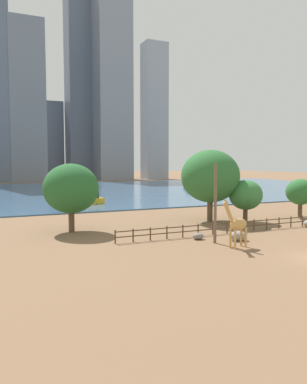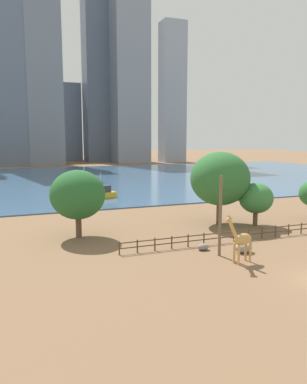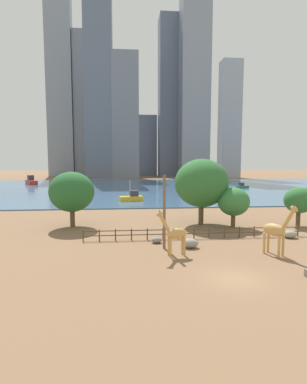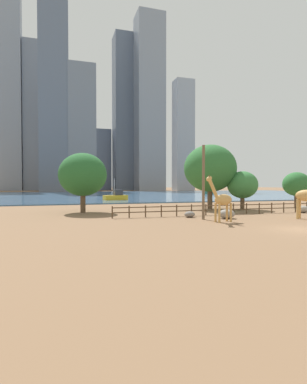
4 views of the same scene
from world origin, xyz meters
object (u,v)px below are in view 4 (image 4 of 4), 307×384
Objects in this scene: utility_pole at (203,182)px; boulder_small at (227,214)px; giraffe_tall at (222,200)px; boulder_by_pole at (302,209)px; boulder_near_fence at (190,214)px; tree_right_tall at (83,175)px; boat_tug at (208,192)px; tree_left_large at (210,168)px; tree_center_broad at (242,185)px; boat_sailboat at (116,196)px; tree_left_small at (296,184)px.

utility_pole is 4.24m from boulder_small.
giraffe_tall reaches higher than boulder_by_pole.
tree_right_tall reaches higher than boulder_near_fence.
utility_pole is 72.65m from boat_tug.
boat_tug is at bearing 62.79° from tree_left_large.
tree_right_tall is at bearing 139.09° from boulder_near_fence.
tree_center_broad is 59.95m from boat_tug.
boat_sailboat is (-2.65, 36.01, -2.81)m from utility_pole.
boulder_by_pole is 0.29× the size of boat_sailboat.
tree_center_broad reaches higher than boulder_small.
tree_right_tall is 26.41m from boat_sailboat.
tree_left_large is at bearing 149.24° from tree_center_broad.
tree_center_broad is at bearing 48.90° from boulder_small.
tree_left_large is at bearing 134.82° from boulder_by_pole.
giraffe_tall reaches higher than boat_tug.
tree_left_large is 1.71× the size of tree_center_broad.
tree_right_tall is (-11.20, 11.31, 1.01)m from utility_pole.
tree_left_large reaches higher than boat_sailboat.
boulder_by_pole is at bearing -126.11° from boat_tug.
tree_left_small is at bearing 27.59° from boulder_small.
boat_tug is (27.18, 52.87, -5.04)m from tree_left_large.
boulder_small is 12.38m from tree_center_broad.
giraffe_tall is 15.50m from tree_left_large.
boulder_small is 0.33× the size of tree_left_small.
utility_pole is 36.22m from boat_sailboat.
tree_left_large is (7.28, 9.23, 5.53)m from boulder_near_fence.
boat_tug is at bearing 67.09° from tree_center_broad.
boulder_near_fence is at bearing -40.91° from tree_right_tall.
utility_pole is 4.29× the size of boulder_small.
boat_sailboat reaches higher than boat_tug.
boulder_near_fence is 0.13× the size of tree_left_large.
utility_pole is 1.40× the size of tree_center_broad.
boulder_by_pole is at bearing 10.58° from utility_pole.
giraffe_tall is at bearing -135.60° from boat_tug.
boulder_small is at bearing -109.55° from tree_left_large.
tree_left_large is 5.09m from tree_center_broad.
tree_left_large is 13.48m from tree_left_small.
boulder_near_fence is 12.99m from tree_left_large.
boulder_small is (-12.48, -2.86, 0.04)m from boulder_by_pole.
tree_left_small is (30.97, -2.40, -1.21)m from tree_right_tall.
tree_left_large is 2.11× the size of boat_tug.
boulder_small is 0.33× the size of boat_sailboat.
boat_sailboat reaches higher than giraffe_tall.
tree_left_large is (6.71, 11.33, 2.09)m from utility_pole.
boulder_small is at bearing -0.54° from utility_pole.
tree_center_broad is at bearing 103.94° from boat_sailboat.
tree_left_small reaches higher than boat_tug.
boulder_by_pole is at bearing 12.89° from boulder_small.
giraffe_tall is 1.02× the size of boat_tug.
boulder_near_fence is 0.22× the size of boat_sailboat.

